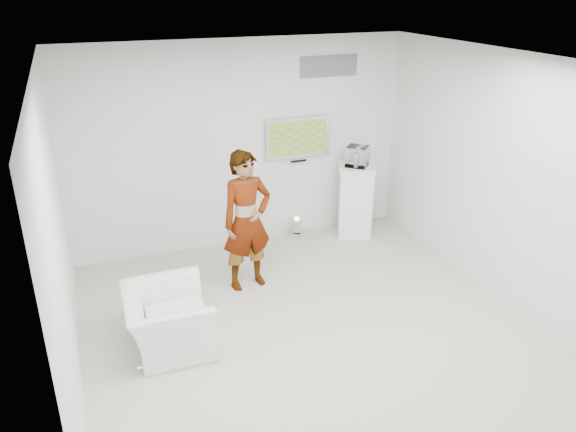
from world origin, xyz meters
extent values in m
cube|color=#A9A79B|center=(0.00, 0.00, 0.01)|extent=(5.00, 5.00, 0.01)
cube|color=#2C2C2E|center=(0.00, 0.00, 3.00)|extent=(5.00, 5.00, 0.01)
cube|color=silver|center=(0.00, 2.50, 1.50)|extent=(5.00, 0.01, 3.00)
cube|color=silver|center=(0.00, -2.50, 1.50)|extent=(5.00, 0.01, 3.00)
cube|color=silver|center=(-2.50, 0.00, 1.50)|extent=(0.01, 5.00, 3.00)
cube|color=silver|center=(2.50, 0.00, 1.50)|extent=(0.01, 5.00, 3.00)
cube|color=#BABBBF|center=(0.85, 2.45, 1.55)|extent=(1.00, 0.08, 0.60)
cube|color=slate|center=(1.35, 2.49, 2.55)|extent=(0.90, 0.02, 0.30)
imported|color=white|center=(-0.36, 1.17, 0.91)|extent=(0.73, 0.54, 1.83)
imported|color=white|center=(-1.57, 0.20, 0.33)|extent=(0.92, 1.04, 0.66)
cube|color=white|center=(1.67, 2.09, 0.56)|extent=(0.72, 0.72, 1.12)
cylinder|color=silver|center=(0.80, 2.33, 0.16)|extent=(0.24, 0.24, 0.31)
cube|color=white|center=(1.67, 2.09, 1.27)|extent=(0.43, 0.43, 0.30)
cube|color=white|center=(1.67, 2.09, 1.23)|extent=(0.14, 0.16, 0.22)
cube|color=white|center=(-0.13, 1.35, 1.64)|extent=(0.05, 0.13, 0.03)
camera|label=1|loc=(-2.22, -5.05, 3.73)|focal=35.00mm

